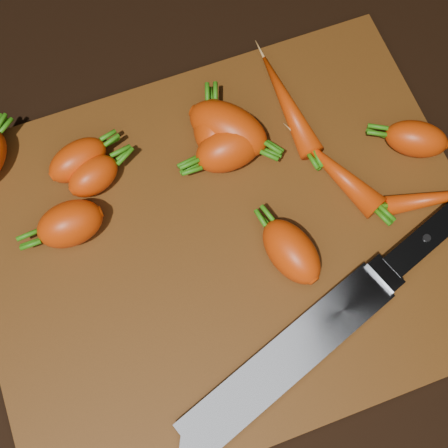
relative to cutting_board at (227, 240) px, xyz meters
name	(u,v)px	position (x,y,z in m)	size (l,w,h in m)	color
ground	(227,244)	(0.00, 0.00, -0.01)	(2.00, 2.00, 0.01)	black
cutting_board	(227,240)	(0.00, 0.00, 0.00)	(0.50, 0.40, 0.01)	brown
carrot_1	(70,224)	(-0.14, 0.06, 0.03)	(0.07, 0.04, 0.04)	#D93D08
carrot_2	(228,129)	(0.04, 0.10, 0.03)	(0.09, 0.05, 0.05)	#D93D08
carrot_3	(291,252)	(0.05, -0.04, 0.03)	(0.07, 0.04, 0.04)	#D93D08
carrot_4	(230,147)	(0.03, 0.08, 0.03)	(0.07, 0.05, 0.05)	#D93D08
carrot_5	(93,176)	(-0.11, 0.10, 0.02)	(0.06, 0.04, 0.04)	#D93D08
carrot_6	(416,139)	(0.22, 0.03, 0.03)	(0.06, 0.04, 0.04)	#D93D08
carrot_7	(287,104)	(0.11, 0.12, 0.02)	(0.13, 0.03, 0.03)	#D93D08
carrot_8	(442,197)	(0.22, -0.04, 0.02)	(0.12, 0.02, 0.02)	#D93D08
carrot_9	(338,173)	(0.13, 0.02, 0.02)	(0.11, 0.03, 0.03)	#D93D08
carrot_10	(78,160)	(-0.12, 0.13, 0.03)	(0.06, 0.04, 0.04)	#D93D08
carrot_11	(215,129)	(0.03, 0.11, 0.03)	(0.07, 0.04, 0.04)	#D93D08
knife	(306,342)	(0.03, -0.13, 0.02)	(0.38, 0.16, 0.02)	gray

